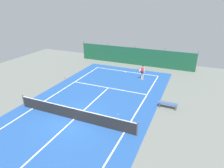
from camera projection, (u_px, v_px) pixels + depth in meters
The scene contains 10 objects.
ground_plane at pixel (74, 119), 15.11m from camera, with size 36.00×36.00×0.00m, color slate.
court_surface at pixel (74, 119), 15.11m from camera, with size 11.02×26.60×0.01m.
tennis_net at pixel (74, 114), 14.91m from camera, with size 10.12×0.10×1.10m.
back_fence at pixel (135, 59), 28.06m from camera, with size 16.30×0.98×2.70m.
tennis_player at pixel (142, 72), 22.33m from camera, with size 0.86×0.63×1.64m.
tennis_ball_near_player at pixel (94, 82), 21.80m from camera, with size 0.07×0.07×0.07m, color #CCDB33.
tennis_ball_midcourt at pixel (118, 114), 15.76m from camera, with size 0.07×0.07×0.07m, color #CCDB33.
parked_car at pixel (133, 54), 29.85m from camera, with size 2.11×4.25×1.68m.
courtside_bench at pixel (168, 104), 16.54m from camera, with size 1.60×0.40×0.49m.
water_bottle at pixel (65, 78), 22.75m from camera, with size 0.08×0.08×0.24m, color #D84C38.
Camera 1 is at (7.76, -10.61, 8.45)m, focal length 31.58 mm.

